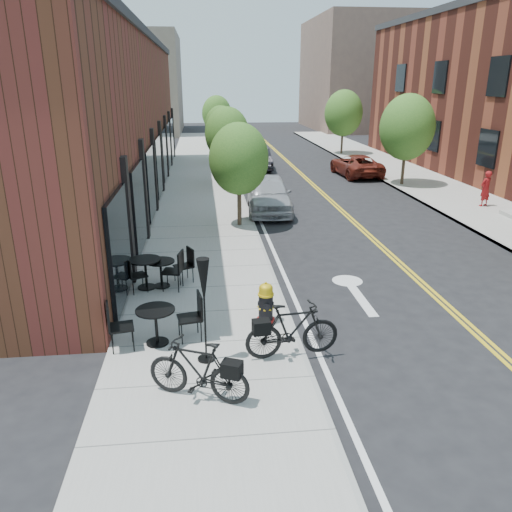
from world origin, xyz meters
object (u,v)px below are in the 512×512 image
patio_umbrella (204,289)px  parked_car_b (258,158)px  fire_hydrant (266,303)px  bicycle_left (198,370)px  bistro_set_c (146,269)px  parked_car_a (269,194)px  parked_car_c (241,149)px  bistro_set_a (156,321)px  pedestrian (485,189)px  bistro_set_b (161,270)px  bicycle_right (292,330)px  parked_car_far (356,165)px

patio_umbrella → parked_car_b: 23.31m
fire_hydrant → bicycle_left: 3.16m
parked_car_b → patio_umbrella: bearing=-99.3°
bistro_set_c → parked_car_b: parked_car_b is taller
parked_car_a → parked_car_c: size_ratio=0.90×
bistro_set_c → bicycle_left: bearing=-61.7°
bistro_set_a → pedestrian: bearing=28.4°
bistro_set_c → patio_umbrella: (1.52, -3.80, 0.99)m
parked_car_c → bistro_set_c: bearing=-103.6°
parked_car_b → bicycle_left: bearing=-99.2°
bistro_set_a → bistro_set_b: 3.09m
fire_hydrant → parked_car_c: (1.50, 25.90, 0.15)m
fire_hydrant → parked_car_a: (1.45, 10.50, 0.19)m
bicycle_left → bicycle_right: bearing=147.3°
bicycle_left → parked_car_a: bearing=-168.9°
bistro_set_b → parked_car_far: 19.05m
parked_car_c → parked_car_far: (6.18, -7.47, -0.10)m
bicycle_left → patio_umbrella: (0.14, 1.25, 0.96)m
fire_hydrant → patio_umbrella: 2.31m
bistro_set_a → bistro_set_b: bearing=81.6°
bicycle_left → bistro_set_a: bicycle_left is taller
patio_umbrella → bicycle_left: bearing=-96.4°
fire_hydrant → bistro_set_a: bearing=-146.3°
bicycle_right → parked_car_c: 27.48m
bistro_set_a → bistro_set_c: size_ratio=0.97×
parked_car_c → parked_car_a: bearing=-93.2°
bistro_set_a → parked_car_c: size_ratio=0.38×
patio_umbrella → bicycle_right: bearing=-1.0°
parked_car_b → parked_car_c: 4.48m
bicycle_right → bistro_set_a: bicycle_right is taller
patio_umbrella → parked_car_far: (9.05, 19.96, -1.01)m
bicycle_right → parked_car_far: size_ratio=0.42×
bicycle_left → bistro_set_c: size_ratio=0.93×
bicycle_left → parked_car_c: bearing=-162.3°
parked_car_far → parked_car_a: bearing=48.3°
bistro_set_a → parked_car_c: bearing=71.0°
parked_car_a → bistro_set_b: bearing=-112.2°
parked_car_far → parked_car_c: bearing=-54.0°
parked_car_a → parked_car_far: 10.09m
bicycle_left → parked_car_a: 13.60m
fire_hydrant → bistro_set_c: bearing=157.8°
fire_hydrant → pedestrian: (10.90, 10.03, 0.31)m
bicycle_right → pedestrian: (10.57, 11.58, 0.20)m
bistro_set_c → bistro_set_a: bearing=-67.4°
bicycle_left → bistro_set_b: bearing=-145.3°
pedestrian → bistro_set_c: bearing=7.6°
parked_car_c → pedestrian: bearing=-62.4°
patio_umbrella → pedestrian: size_ratio=1.37×
parked_car_b → pedestrian: 14.37m
fire_hydrant → parked_car_b: size_ratio=0.23×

